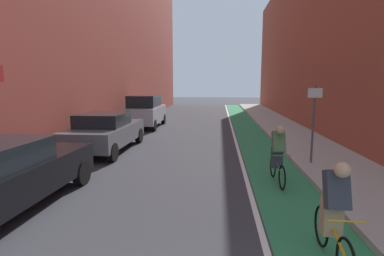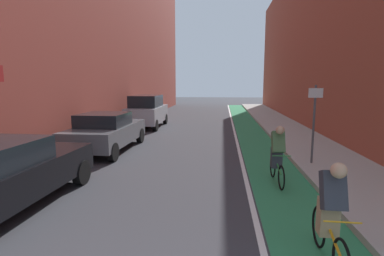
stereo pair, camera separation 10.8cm
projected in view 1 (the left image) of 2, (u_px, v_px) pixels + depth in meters
ground_plane at (191, 132)px, 16.62m from camera, size 86.05×86.05×0.00m
bike_lane_paint at (246, 128)px, 18.30m from camera, size 1.60×39.11×0.00m
lane_divider_stripe at (232, 127)px, 18.38m from camera, size 0.12×39.11×0.00m
sidewalk_right at (281, 127)px, 18.10m from camera, size 2.59×39.11×0.14m
building_facade_left at (98, 6)px, 18.02m from camera, size 4.15×39.11×14.69m
building_facade_right at (319, 37)px, 19.03m from camera, size 2.40×35.11×11.22m
parked_sedan_gray at (105, 131)px, 11.90m from camera, size 2.01×4.50×1.53m
parked_suv_silver at (145, 111)px, 18.33m from camera, size 1.93×4.26×1.98m
cyclist_lead at (334, 209)px, 4.37m from camera, size 0.48×1.72×1.62m
cyclist_mid at (278, 152)px, 8.03m from camera, size 0.48×1.68×1.60m
street_sign_post at (314, 117)px, 9.45m from camera, size 0.44×0.07×2.50m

